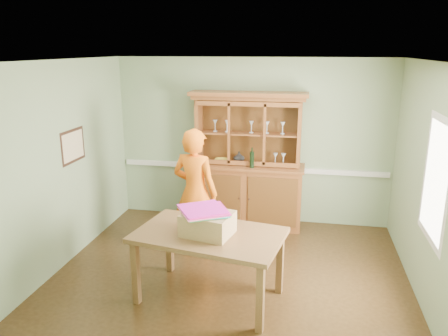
% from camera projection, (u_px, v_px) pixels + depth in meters
% --- Properties ---
extents(floor, '(4.50, 4.50, 0.00)m').
position_uv_depth(floor, '(230.00, 275.00, 5.65)').
color(floor, '#462E16').
rests_on(floor, ground).
extents(ceiling, '(4.50, 4.50, 0.00)m').
position_uv_depth(ceiling, '(231.00, 61.00, 4.93)').
color(ceiling, white).
rests_on(ceiling, wall_back).
extents(wall_back, '(4.50, 0.00, 4.50)m').
position_uv_depth(wall_back, '(252.00, 141.00, 7.18)').
color(wall_back, gray).
rests_on(wall_back, floor).
extents(wall_left, '(0.00, 4.00, 4.00)m').
position_uv_depth(wall_left, '(61.00, 166.00, 5.71)').
color(wall_left, gray).
rests_on(wall_left, floor).
extents(wall_right, '(0.00, 4.00, 4.00)m').
position_uv_depth(wall_right, '(428.00, 186.00, 4.88)').
color(wall_right, gray).
rests_on(wall_right, floor).
extents(wall_front, '(4.50, 0.00, 4.50)m').
position_uv_depth(wall_front, '(185.00, 246.00, 3.40)').
color(wall_front, gray).
rests_on(wall_front, floor).
extents(chair_rail, '(4.41, 0.05, 0.08)m').
position_uv_depth(chair_rail, '(251.00, 168.00, 7.28)').
color(chair_rail, silver).
rests_on(chair_rail, wall_back).
extents(framed_map, '(0.03, 0.60, 0.46)m').
position_uv_depth(framed_map, '(73.00, 146.00, 5.93)').
color(framed_map, '#311C13').
rests_on(framed_map, wall_left).
extents(window_panel, '(0.03, 0.96, 1.36)m').
position_uv_depth(window_panel, '(435.00, 181.00, 4.56)').
color(window_panel, silver).
rests_on(window_panel, wall_right).
extents(china_hutch, '(1.85, 0.61, 2.18)m').
position_uv_depth(china_hutch, '(247.00, 179.00, 7.11)').
color(china_hutch, brown).
rests_on(china_hutch, floor).
extents(dining_table, '(1.79, 1.26, 0.82)m').
position_uv_depth(dining_table, '(209.00, 241.00, 4.95)').
color(dining_table, brown).
rests_on(dining_table, floor).
extents(cardboard_box, '(0.61, 0.53, 0.25)m').
position_uv_depth(cardboard_box, '(208.00, 224.00, 4.86)').
color(cardboard_box, tan).
rests_on(cardboard_box, dining_table).
extents(kite_stack, '(0.63, 0.63, 0.04)m').
position_uv_depth(kite_stack, '(204.00, 211.00, 4.84)').
color(kite_stack, '#39C260').
rests_on(kite_stack, cardboard_box).
extents(person, '(0.74, 0.57, 1.81)m').
position_uv_depth(person, '(195.00, 193.00, 6.03)').
color(person, orange).
rests_on(person, floor).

